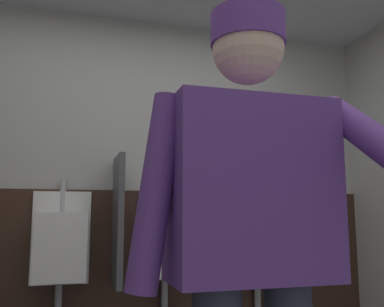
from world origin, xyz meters
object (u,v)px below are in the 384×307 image
at_px(urinal_left, 60,245).
at_px(person, 253,225).
at_px(urinal_middle, 168,243).
at_px(urinal_right, 261,241).

xyz_separation_m(urinal_left, person, (0.56, -1.92, 0.18)).
xyz_separation_m(urinal_middle, person, (-0.19, -1.92, 0.18)).
bearing_deg(urinal_middle, person, -95.70).
relative_size(urinal_left, urinal_middle, 1.00).
height_order(urinal_middle, person, person).
relative_size(urinal_right, person, 0.77).
distance_m(urinal_right, person, 2.15).
bearing_deg(urinal_middle, urinal_left, 180.00).
height_order(urinal_left, urinal_right, same).
height_order(urinal_left, urinal_middle, same).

